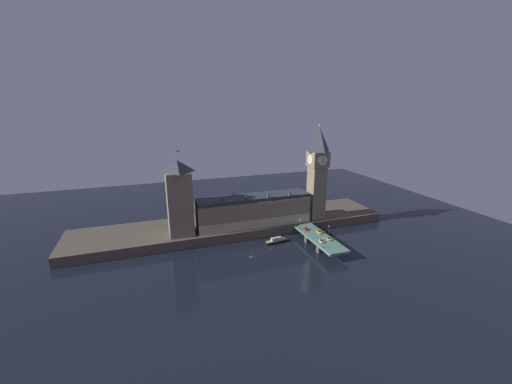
{
  "coord_description": "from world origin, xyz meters",
  "views": [
    {
      "loc": [
        -54.13,
        -163.81,
        87.92
      ],
      "look_at": [
        10.16,
        20.0,
        32.31
      ],
      "focal_mm": 22.0,
      "sensor_mm": 36.0,
      "label": 1
    }
  ],
  "objects_px": {
    "car_northbound_trail": "(321,241)",
    "pedestrian_near_rail": "(323,246)",
    "street_lamp_mid": "(329,229)",
    "street_lamp_far": "(300,223)",
    "street_lamp_near": "(323,242)",
    "car_southbound_lead": "(329,239)",
    "pedestrian_mid_walk": "(325,232)",
    "boat_upstream": "(276,241)",
    "victoria_tower": "(179,198)",
    "car_southbound_trail": "(319,232)",
    "clock_tower": "(317,170)",
    "car_northbound_lead": "(306,229)"
  },
  "relations": [
    {
      "from": "pedestrian_mid_walk",
      "to": "street_lamp_near",
      "type": "xyz_separation_m",
      "value": [
        -12.28,
        -18.71,
        3.27
      ]
    },
    {
      "from": "car_northbound_trail",
      "to": "pedestrian_mid_walk",
      "type": "height_order",
      "value": "pedestrian_mid_walk"
    },
    {
      "from": "street_lamp_mid",
      "to": "boat_upstream",
      "type": "xyz_separation_m",
      "value": [
        -30.14,
        13.57,
        -9.28
      ]
    },
    {
      "from": "street_lamp_mid",
      "to": "victoria_tower",
      "type": "bearing_deg",
      "value": 158.82
    },
    {
      "from": "car_northbound_lead",
      "to": "street_lamp_mid",
      "type": "height_order",
      "value": "street_lamp_mid"
    },
    {
      "from": "car_southbound_trail",
      "to": "street_lamp_mid",
      "type": "bearing_deg",
      "value": -58.77
    },
    {
      "from": "car_southbound_lead",
      "to": "pedestrian_mid_walk",
      "type": "height_order",
      "value": "pedestrian_mid_walk"
    },
    {
      "from": "car_southbound_lead",
      "to": "pedestrian_near_rail",
      "type": "height_order",
      "value": "pedestrian_near_rail"
    },
    {
      "from": "clock_tower",
      "to": "victoria_tower",
      "type": "xyz_separation_m",
      "value": [
        -96.08,
        2.33,
        -11.4
      ]
    },
    {
      "from": "street_lamp_near",
      "to": "street_lamp_far",
      "type": "bearing_deg",
      "value": 90.0
    },
    {
      "from": "pedestrian_mid_walk",
      "to": "street_lamp_near",
      "type": "height_order",
      "value": "street_lamp_near"
    },
    {
      "from": "pedestrian_near_rail",
      "to": "street_lamp_mid",
      "type": "height_order",
      "value": "street_lamp_mid"
    },
    {
      "from": "street_lamp_far",
      "to": "pedestrian_near_rail",
      "type": "bearing_deg",
      "value": -89.19
    },
    {
      "from": "pedestrian_near_rail",
      "to": "pedestrian_mid_walk",
      "type": "relative_size",
      "value": 0.96
    },
    {
      "from": "pedestrian_near_rail",
      "to": "boat_upstream",
      "type": "bearing_deg",
      "value": 123.19
    },
    {
      "from": "car_northbound_lead",
      "to": "car_southbound_trail",
      "type": "distance_m",
      "value": 9.43
    },
    {
      "from": "car_northbound_trail",
      "to": "street_lamp_mid",
      "type": "bearing_deg",
      "value": 37.35
    },
    {
      "from": "pedestrian_near_rail",
      "to": "boat_upstream",
      "type": "height_order",
      "value": "pedestrian_near_rail"
    },
    {
      "from": "victoria_tower",
      "to": "boat_upstream",
      "type": "relative_size",
      "value": 3.3
    },
    {
      "from": "car_southbound_trail",
      "to": "car_northbound_trail",
      "type": "bearing_deg",
      "value": -115.13
    },
    {
      "from": "pedestrian_mid_walk",
      "to": "clock_tower",
      "type": "bearing_deg",
      "value": 72.78
    },
    {
      "from": "clock_tower",
      "to": "pedestrian_near_rail",
      "type": "bearing_deg",
      "value": -114.26
    },
    {
      "from": "car_northbound_lead",
      "to": "car_southbound_lead",
      "type": "bearing_deg",
      "value": -72.38
    },
    {
      "from": "clock_tower",
      "to": "victoria_tower",
      "type": "distance_m",
      "value": 96.79
    },
    {
      "from": "street_lamp_mid",
      "to": "boat_upstream",
      "type": "bearing_deg",
      "value": 155.76
    },
    {
      "from": "clock_tower",
      "to": "boat_upstream",
      "type": "bearing_deg",
      "value": -154.67
    },
    {
      "from": "car_southbound_trail",
      "to": "pedestrian_mid_walk",
      "type": "xyz_separation_m",
      "value": [
        2.97,
        -1.57,
        0.31
      ]
    },
    {
      "from": "car_southbound_lead",
      "to": "street_lamp_mid",
      "type": "bearing_deg",
      "value": 59.96
    },
    {
      "from": "clock_tower",
      "to": "street_lamp_far",
      "type": "xyz_separation_m",
      "value": [
        -20.88,
        -17.0,
        -31.18
      ]
    },
    {
      "from": "clock_tower",
      "to": "car_northbound_trail",
      "type": "distance_m",
      "value": 55.15
    },
    {
      "from": "boat_upstream",
      "to": "street_lamp_near",
      "type": "bearing_deg",
      "value": -58.32
    },
    {
      "from": "car_northbound_trail",
      "to": "street_lamp_near",
      "type": "xyz_separation_m",
      "value": [
        -3.37,
        -7.61,
        3.59
      ]
    },
    {
      "from": "car_northbound_trail",
      "to": "street_lamp_mid",
      "type": "distance_m",
      "value": 12.27
    },
    {
      "from": "clock_tower",
      "to": "car_northbound_trail",
      "type": "bearing_deg",
      "value": -114.27
    },
    {
      "from": "victoria_tower",
      "to": "car_southbound_lead",
      "type": "bearing_deg",
      "value": -25.26
    },
    {
      "from": "car_southbound_lead",
      "to": "pedestrian_mid_walk",
      "type": "distance_m",
      "value": 10.26
    },
    {
      "from": "clock_tower",
      "to": "street_lamp_near",
      "type": "distance_m",
      "value": 59.85
    },
    {
      "from": "street_lamp_far",
      "to": "car_southbound_lead",
      "type": "bearing_deg",
      "value": -65.62
    },
    {
      "from": "pedestrian_near_rail",
      "to": "street_lamp_near",
      "type": "relative_size",
      "value": 0.26
    },
    {
      "from": "car_northbound_trail",
      "to": "boat_upstream",
      "type": "xyz_separation_m",
      "value": [
        -20.83,
        20.68,
        -5.63
      ]
    },
    {
      "from": "car_northbound_lead",
      "to": "car_northbound_trail",
      "type": "distance_m",
      "value": 19.99
    },
    {
      "from": "car_southbound_lead",
      "to": "pedestrian_mid_walk",
      "type": "bearing_deg",
      "value": 73.16
    },
    {
      "from": "car_southbound_trail",
      "to": "street_lamp_near",
      "type": "relative_size",
      "value": 0.65
    },
    {
      "from": "pedestrian_near_rail",
      "to": "pedestrian_mid_walk",
      "type": "xyz_separation_m",
      "value": [
        11.88,
        17.71,
        0.04
      ]
    },
    {
      "from": "car_southbound_lead",
      "to": "boat_upstream",
      "type": "bearing_deg",
      "value": 144.07
    },
    {
      "from": "street_lamp_mid",
      "to": "street_lamp_far",
      "type": "height_order",
      "value": "street_lamp_far"
    },
    {
      "from": "pedestrian_near_rail",
      "to": "street_lamp_mid",
      "type": "relative_size",
      "value": 0.26
    },
    {
      "from": "car_northbound_trail",
      "to": "pedestrian_near_rail",
      "type": "relative_size",
      "value": 2.21
    },
    {
      "from": "victoria_tower",
      "to": "car_southbound_lead",
      "type": "relative_size",
      "value": 13.29
    },
    {
      "from": "clock_tower",
      "to": "pedestrian_near_rail",
      "type": "distance_m",
      "value": 60.77
    }
  ]
}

